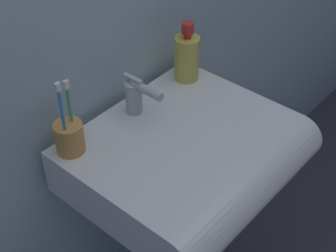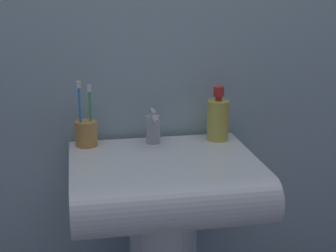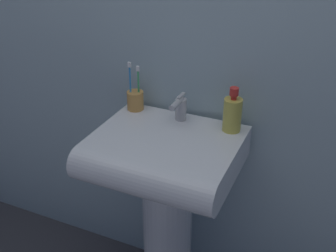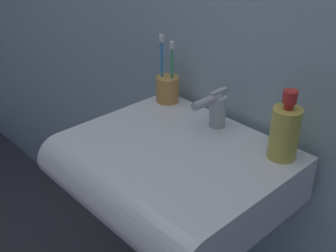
% 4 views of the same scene
% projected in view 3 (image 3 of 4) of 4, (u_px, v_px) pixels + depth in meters
% --- Properties ---
extents(wall_back, '(5.00, 0.05, 2.40)m').
position_uv_depth(wall_back, '(194.00, 18.00, 1.52)').
color(wall_back, '#9EB7C1').
rests_on(wall_back, ground).
extents(sink_pedestal, '(0.20, 0.20, 0.71)m').
position_uv_depth(sink_pedestal, '(167.00, 237.00, 1.73)').
color(sink_pedestal, white).
rests_on(sink_pedestal, ground).
extents(sink_basin, '(0.52, 0.45, 0.12)m').
position_uv_depth(sink_basin, '(162.00, 157.00, 1.49)').
color(sink_basin, white).
rests_on(sink_basin, sink_pedestal).
extents(faucet, '(0.04, 0.12, 0.10)m').
position_uv_depth(faucet, '(180.00, 108.00, 1.58)').
color(faucet, '#B7B7BC').
rests_on(faucet, sink_basin).
extents(toothbrush_cup, '(0.07, 0.07, 0.20)m').
position_uv_depth(toothbrush_cup, '(135.00, 100.00, 1.67)').
color(toothbrush_cup, '#D19347').
rests_on(toothbrush_cup, sink_basin).
extents(soap_bottle, '(0.07, 0.07, 0.17)m').
position_uv_depth(soap_bottle, '(232.00, 114.00, 1.50)').
color(soap_bottle, gold).
rests_on(soap_bottle, sink_basin).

